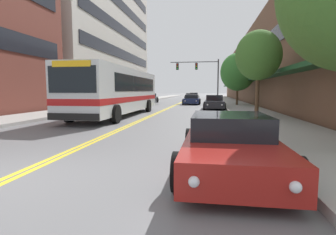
{
  "coord_description": "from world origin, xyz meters",
  "views": [
    {
      "loc": [
        3.88,
        -4.53,
        1.73
      ],
      "look_at": [
        -0.85,
        26.35,
        -1.49
      ],
      "focal_mm": 28.0,
      "sensor_mm": 36.0,
      "label": 1
    }
  ],
  "objects_px": {
    "car_champagne_parked_left_far": "(136,100)",
    "car_beige_moving_second": "(190,97)",
    "traffic_signal_mast": "(201,72)",
    "car_charcoal_parked_right_mid": "(214,103)",
    "city_bus": "(119,90)",
    "car_dark_grey_parked_left_near": "(149,99)",
    "street_tree_right_mid": "(258,56)",
    "car_red_parked_right_foreground": "(229,144)",
    "street_tree_right_far": "(238,72)",
    "car_black_moving_third": "(194,96)",
    "car_navy_moving_lead": "(192,100)"
  },
  "relations": [
    {
      "from": "street_tree_right_mid",
      "to": "street_tree_right_far",
      "type": "distance_m",
      "value": 13.65
    },
    {
      "from": "car_beige_moving_second",
      "to": "traffic_signal_mast",
      "type": "distance_m",
      "value": 13.34
    },
    {
      "from": "car_charcoal_parked_right_mid",
      "to": "car_navy_moving_lead",
      "type": "height_order",
      "value": "car_charcoal_parked_right_mid"
    },
    {
      "from": "car_beige_moving_second",
      "to": "traffic_signal_mast",
      "type": "bearing_deg",
      "value": -79.6
    },
    {
      "from": "city_bus",
      "to": "car_navy_moving_lead",
      "type": "relative_size",
      "value": 2.94
    },
    {
      "from": "car_navy_moving_lead",
      "to": "street_tree_right_far",
      "type": "relative_size",
      "value": 0.75
    },
    {
      "from": "car_champagne_parked_left_far",
      "to": "car_beige_moving_second",
      "type": "height_order",
      "value": "car_champagne_parked_left_far"
    },
    {
      "from": "city_bus",
      "to": "car_red_parked_right_foreground",
      "type": "distance_m",
      "value": 13.55
    },
    {
      "from": "car_dark_grey_parked_left_near",
      "to": "car_black_moving_third",
      "type": "xyz_separation_m",
      "value": [
        5.18,
        20.45,
        -0.02
      ]
    },
    {
      "from": "car_champagne_parked_left_far",
      "to": "car_navy_moving_lead",
      "type": "height_order",
      "value": "car_champagne_parked_left_far"
    },
    {
      "from": "city_bus",
      "to": "street_tree_right_far",
      "type": "relative_size",
      "value": 2.21
    },
    {
      "from": "city_bus",
      "to": "traffic_signal_mast",
      "type": "bearing_deg",
      "value": 75.63
    },
    {
      "from": "car_dark_grey_parked_left_near",
      "to": "street_tree_right_mid",
      "type": "distance_m",
      "value": 23.01
    },
    {
      "from": "car_champagne_parked_left_far",
      "to": "car_red_parked_right_foreground",
      "type": "relative_size",
      "value": 0.99
    },
    {
      "from": "car_black_moving_third",
      "to": "traffic_signal_mast",
      "type": "xyz_separation_m",
      "value": [
        1.96,
        -19.21,
        3.76
      ]
    },
    {
      "from": "car_beige_moving_second",
      "to": "car_black_moving_third",
      "type": "height_order",
      "value": "car_black_moving_third"
    },
    {
      "from": "car_black_moving_third",
      "to": "street_tree_right_far",
      "type": "xyz_separation_m",
      "value": [
        6.18,
        -26.72,
        3.17
      ]
    },
    {
      "from": "car_beige_moving_second",
      "to": "city_bus",
      "type": "bearing_deg",
      "value": -94.89
    },
    {
      "from": "car_black_moving_third",
      "to": "street_tree_right_mid",
      "type": "xyz_separation_m",
      "value": [
        5.89,
        -40.37,
        3.17
      ]
    },
    {
      "from": "car_champagne_parked_left_far",
      "to": "car_charcoal_parked_right_mid",
      "type": "height_order",
      "value": "car_champagne_parked_left_far"
    },
    {
      "from": "car_champagne_parked_left_far",
      "to": "car_red_parked_right_foreground",
      "type": "bearing_deg",
      "value": -69.78
    },
    {
      "from": "car_black_moving_third",
      "to": "street_tree_right_far",
      "type": "relative_size",
      "value": 0.8
    },
    {
      "from": "car_dark_grey_parked_left_near",
      "to": "street_tree_right_far",
      "type": "bearing_deg",
      "value": -28.91
    },
    {
      "from": "car_dark_grey_parked_left_near",
      "to": "traffic_signal_mast",
      "type": "height_order",
      "value": "traffic_signal_mast"
    },
    {
      "from": "city_bus",
      "to": "street_tree_right_far",
      "type": "xyz_separation_m",
      "value": [
        9.3,
        12.32,
        1.99
      ]
    },
    {
      "from": "car_charcoal_parked_right_mid",
      "to": "street_tree_right_far",
      "type": "xyz_separation_m",
      "value": [
        2.6,
        4.79,
        3.16
      ]
    },
    {
      "from": "car_red_parked_right_foreground",
      "to": "car_navy_moving_lead",
      "type": "xyz_separation_m",
      "value": [
        -2.51,
        27.29,
        0.0
      ]
    },
    {
      "from": "city_bus",
      "to": "street_tree_right_mid",
      "type": "height_order",
      "value": "street_tree_right_mid"
    },
    {
      "from": "car_charcoal_parked_right_mid",
      "to": "city_bus",
      "type": "bearing_deg",
      "value": -131.68
    },
    {
      "from": "car_dark_grey_parked_left_near",
      "to": "street_tree_right_far",
      "type": "xyz_separation_m",
      "value": [
        11.36,
        -6.27,
        3.15
      ]
    },
    {
      "from": "car_black_moving_third",
      "to": "traffic_signal_mast",
      "type": "height_order",
      "value": "traffic_signal_mast"
    },
    {
      "from": "car_navy_moving_lead",
      "to": "street_tree_right_far",
      "type": "xyz_separation_m",
      "value": [
        5.19,
        -3.21,
        3.19
      ]
    },
    {
      "from": "car_dark_grey_parked_left_near",
      "to": "street_tree_right_mid",
      "type": "height_order",
      "value": "street_tree_right_mid"
    },
    {
      "from": "car_charcoal_parked_right_mid",
      "to": "street_tree_right_far",
      "type": "bearing_deg",
      "value": 61.53
    },
    {
      "from": "car_red_parked_right_foreground",
      "to": "street_tree_right_mid",
      "type": "relative_size",
      "value": 0.92
    },
    {
      "from": "city_bus",
      "to": "car_beige_moving_second",
      "type": "relative_size",
      "value": 2.9
    },
    {
      "from": "car_black_moving_third",
      "to": "street_tree_right_mid",
      "type": "bearing_deg",
      "value": -81.7
    },
    {
      "from": "car_black_moving_third",
      "to": "car_beige_moving_second",
      "type": "bearing_deg",
      "value": -93.01
    },
    {
      "from": "city_bus",
      "to": "traffic_signal_mast",
      "type": "xyz_separation_m",
      "value": [
        5.08,
        19.83,
        2.58
      ]
    },
    {
      "from": "car_red_parked_right_foreground",
      "to": "street_tree_right_mid",
      "type": "bearing_deg",
      "value": 77.09
    },
    {
      "from": "car_champagne_parked_left_far",
      "to": "car_charcoal_parked_right_mid",
      "type": "bearing_deg",
      "value": -26.56
    },
    {
      "from": "car_beige_moving_second",
      "to": "car_dark_grey_parked_left_near",
      "type": "bearing_deg",
      "value": -109.25
    },
    {
      "from": "street_tree_right_far",
      "to": "car_charcoal_parked_right_mid",
      "type": "bearing_deg",
      "value": -118.47
    },
    {
      "from": "car_dark_grey_parked_left_near",
      "to": "car_navy_moving_lead",
      "type": "height_order",
      "value": "car_dark_grey_parked_left_near"
    },
    {
      "from": "car_navy_moving_lead",
      "to": "car_charcoal_parked_right_mid",
      "type": "bearing_deg",
      "value": -72.02
    },
    {
      "from": "car_champagne_parked_left_far",
      "to": "street_tree_right_mid",
      "type": "height_order",
      "value": "street_tree_right_mid"
    },
    {
      "from": "car_dark_grey_parked_left_near",
      "to": "car_red_parked_right_foreground",
      "type": "xyz_separation_m",
      "value": [
        8.68,
        -30.36,
        -0.04
      ]
    },
    {
      "from": "street_tree_right_mid",
      "to": "street_tree_right_far",
      "type": "height_order",
      "value": "street_tree_right_far"
    },
    {
      "from": "street_tree_right_far",
      "to": "car_black_moving_third",
      "type": "bearing_deg",
      "value": 103.03
    },
    {
      "from": "car_beige_moving_second",
      "to": "traffic_signal_mast",
      "type": "xyz_separation_m",
      "value": [
        2.31,
        -12.59,
        3.78
      ]
    }
  ]
}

